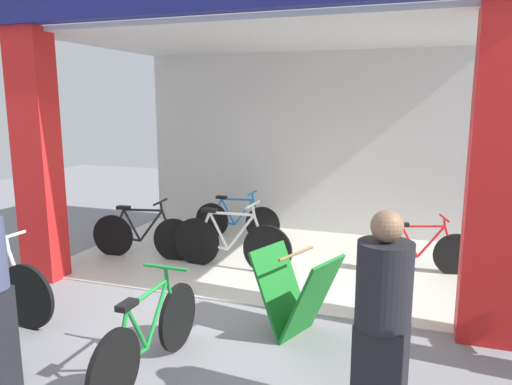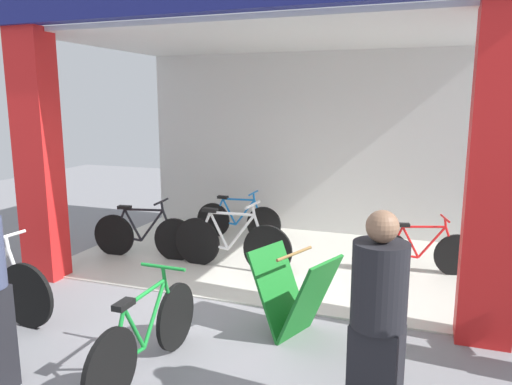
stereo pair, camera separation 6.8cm
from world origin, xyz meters
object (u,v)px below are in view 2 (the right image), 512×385
(bicycle_inside_0, at_px, (421,252))
(bicycle_inside_1, at_px, (144,235))
(sandwich_board_sign, at_px, (294,294))
(pedestrian_0, at_px, (378,319))
(bicycle_inside_3, at_px, (231,243))
(bicycle_parked_0, at_px, (146,336))
(bicycle_inside_2, at_px, (238,220))

(bicycle_inside_0, distance_m, bicycle_inside_1, 3.92)
(sandwich_board_sign, distance_m, pedestrian_0, 1.53)
(bicycle_inside_1, height_order, bicycle_inside_3, bicycle_inside_3)
(bicycle_parked_0, bearing_deg, bicycle_inside_1, 122.77)
(bicycle_inside_0, bearing_deg, bicycle_inside_2, 165.01)
(bicycle_inside_2, height_order, bicycle_inside_3, bicycle_inside_3)
(bicycle_parked_0, bearing_deg, bicycle_inside_2, 101.13)
(bicycle_inside_0, xyz_separation_m, sandwich_board_sign, (-1.15, -2.22, 0.11))
(bicycle_inside_1, distance_m, bicycle_parked_0, 3.21)
(sandwich_board_sign, relative_size, pedestrian_0, 0.58)
(bicycle_inside_1, height_order, sandwich_board_sign, bicycle_inside_1)
(bicycle_inside_2, xyz_separation_m, bicycle_inside_3, (0.47, -1.45, 0.05))
(bicycle_inside_3, distance_m, bicycle_parked_0, 2.69)
(bicycle_inside_0, relative_size, bicycle_inside_3, 0.82)
(bicycle_inside_0, bearing_deg, bicycle_inside_3, -165.08)
(bicycle_parked_0, height_order, sandwich_board_sign, bicycle_parked_0)
(bicycle_parked_0, bearing_deg, sandwich_board_sign, 48.35)
(bicycle_inside_2, bearing_deg, bicycle_inside_3, -71.87)
(bicycle_inside_0, bearing_deg, bicycle_parked_0, -122.68)
(bicycle_parked_0, xyz_separation_m, sandwich_board_sign, (0.98, 1.10, 0.08))
(bicycle_inside_3, relative_size, sandwich_board_sign, 1.90)
(sandwich_board_sign, xyz_separation_m, pedestrian_0, (0.90, -1.17, 0.40))
(sandwich_board_sign, bearing_deg, bicycle_inside_3, 130.08)
(bicycle_inside_0, bearing_deg, bicycle_inside_1, -170.83)
(bicycle_inside_1, bearing_deg, pedestrian_0, -37.33)
(bicycle_inside_1, xyz_separation_m, bicycle_inside_2, (0.93, 1.41, -0.03))
(bicycle_parked_0, distance_m, pedestrian_0, 1.95)
(bicycle_inside_2, height_order, pedestrian_0, pedestrian_0)
(bicycle_inside_2, bearing_deg, bicycle_inside_0, -14.99)
(bicycle_inside_1, height_order, bicycle_inside_2, bicycle_inside_1)
(pedestrian_0, bearing_deg, bicycle_inside_1, 142.67)
(bicycle_inside_2, height_order, sandwich_board_sign, sandwich_board_sign)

